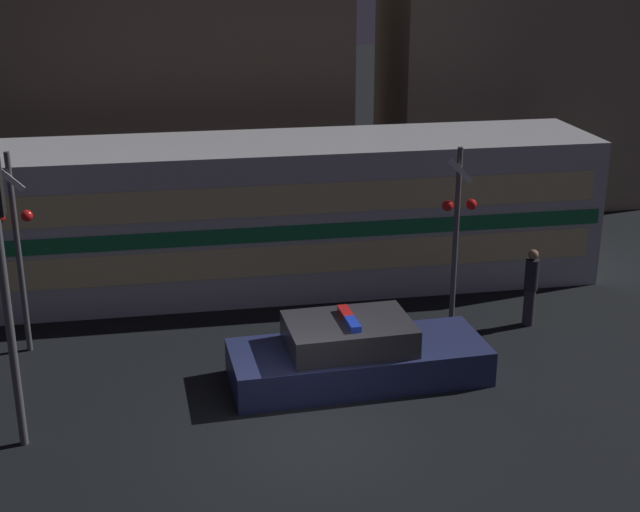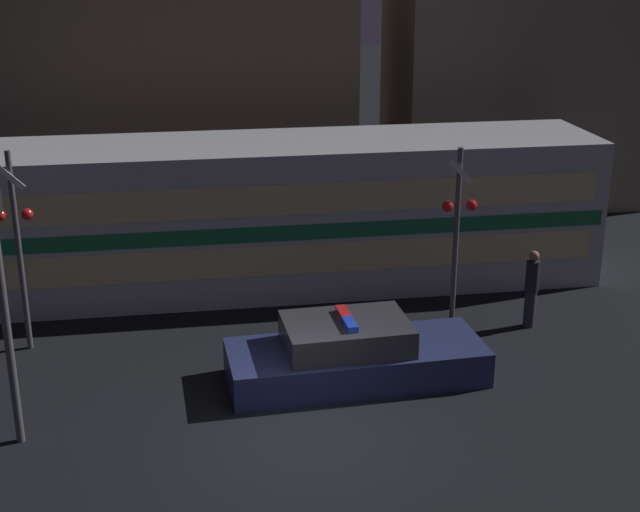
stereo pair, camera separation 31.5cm
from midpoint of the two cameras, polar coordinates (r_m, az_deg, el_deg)
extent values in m
plane|color=black|center=(15.75, -0.32, -11.55)|extent=(120.00, 120.00, 0.00)
cube|color=#B7BABF|center=(21.92, -1.43, 2.76)|extent=(15.03, 3.12, 3.61)
cube|color=#19723F|center=(20.44, -0.82, 1.51)|extent=(14.73, 0.03, 0.36)
cube|color=beige|center=(20.65, -0.82, -0.20)|extent=(14.28, 0.02, 0.72)
cube|color=beige|center=(20.21, -0.83, 3.65)|extent=(14.28, 0.02, 0.72)
cube|color=navy|center=(17.53, 2.84, -6.83)|extent=(5.07, 2.09, 0.71)
cube|color=#333338|center=(17.21, 2.23, -5.03)|extent=(2.47, 1.75, 0.54)
cube|color=blue|center=(16.83, 2.47, -4.40)|extent=(0.23, 0.57, 0.12)
cube|color=red|center=(17.33, 2.02, -3.66)|extent=(0.23, 0.57, 0.12)
cylinder|color=#2D2833|center=(20.37, 13.70, -3.28)|extent=(0.25, 0.25, 0.84)
cylinder|color=black|center=(20.09, 13.88, -1.24)|extent=(0.30, 0.30, 0.70)
sphere|color=#8C664C|center=(19.93, 13.99, 0.01)|extent=(0.23, 0.23, 0.23)
cylinder|color=#4C4C51|center=(19.42, 9.15, 1.00)|extent=(0.12, 0.12, 4.07)
sphere|color=red|center=(18.98, 8.64, 3.17)|extent=(0.24, 0.24, 0.24)
sphere|color=red|center=(19.15, 10.14, 3.22)|extent=(0.24, 0.24, 0.24)
cube|color=white|center=(18.92, 9.47, 5.37)|extent=(0.58, 0.03, 0.58)
cylinder|color=#4C4C51|center=(19.08, -18.24, 0.18)|extent=(0.12, 0.12, 4.25)
sphere|color=red|center=(18.75, -19.36, 2.46)|extent=(0.24, 0.24, 0.24)
sphere|color=red|center=(18.66, -17.78, 2.56)|extent=(0.24, 0.24, 0.24)
cube|color=white|center=(18.56, -18.80, 4.82)|extent=(0.58, 0.03, 0.58)
cylinder|color=#4C4C51|center=(15.52, -18.84, -4.67)|extent=(0.14, 0.14, 4.09)
cube|color=brown|center=(27.17, -8.86, 13.35)|extent=(9.99, 5.10, 10.61)
cube|color=#726656|center=(29.53, 13.13, 12.86)|extent=(8.16, 4.16, 9.88)
camera|label=1|loc=(0.16, -89.54, 0.17)|focal=50.00mm
camera|label=2|loc=(0.16, 90.46, -0.17)|focal=50.00mm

